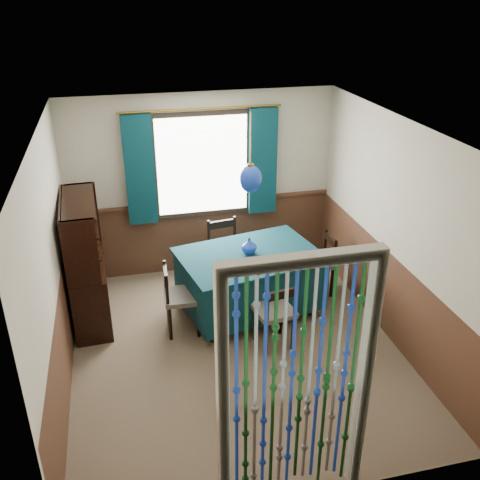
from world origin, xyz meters
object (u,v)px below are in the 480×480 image
object	(u,v)px
vase_table	(249,246)
chair_near	(275,312)
vase_sideboard	(90,244)
pendant_lamp	(251,178)
chair_left	(179,297)
sideboard	(88,279)
chair_right	(319,262)
bowl_shelf	(87,248)
chair_far	(226,252)
dining_table	(250,279)

from	to	relation	value
vase_table	chair_near	bearing A→B (deg)	-82.98
vase_sideboard	pendant_lamp	bearing A→B (deg)	-16.84
chair_left	sideboard	size ratio (longest dim) A/B	0.55
chair_right	chair_near	bearing A→B (deg)	138.04
bowl_shelf	chair_left	bearing A→B (deg)	-14.09
sideboard	vase_table	size ratio (longest dim) A/B	8.67
chair_far	chair_left	world-z (taller)	chair_far
chair_left	pendant_lamp	size ratio (longest dim) A/B	0.94
dining_table	chair_left	size ratio (longest dim) A/B	2.15
chair_right	bowl_shelf	size ratio (longest dim) A/B	3.93
vase_sideboard	bowl_shelf	bearing A→B (deg)	-90.00
sideboard	vase_table	distance (m)	1.97
chair_near	pendant_lamp	distance (m)	1.52
chair_near	vase_sideboard	size ratio (longest dim) A/B	4.36
chair_left	sideboard	bearing A→B (deg)	-113.75
sideboard	chair_near	bearing A→B (deg)	-30.34
dining_table	chair_far	size ratio (longest dim) A/B	2.03
chair_near	chair_far	distance (m)	1.51
chair_near	chair_left	world-z (taller)	chair_left
bowl_shelf	vase_table	bearing A→B (deg)	0.29
vase_sideboard	sideboard	bearing A→B (deg)	-102.62
chair_far	vase_table	bearing A→B (deg)	93.42
chair_right	vase_sideboard	bearing A→B (deg)	83.52
dining_table	chair_far	world-z (taller)	chair_far
pendant_lamp	bowl_shelf	bearing A→B (deg)	179.17
pendant_lamp	chair_left	bearing A→B (deg)	-166.44
chair_near	sideboard	bearing A→B (deg)	143.26
chair_far	pendant_lamp	bearing A→B (deg)	92.92
chair_near	sideboard	xyz separation A→B (m)	(-2.02, 1.06, 0.11)
dining_table	chair_left	distance (m)	0.92
chair_near	vase_sideboard	world-z (taller)	vase_sideboard
vase_sideboard	chair_near	bearing A→B (deg)	-34.16
dining_table	chair_near	bearing A→B (deg)	-93.95
chair_near	sideboard	size ratio (longest dim) A/B	0.54
chair_right	chair_far	bearing A→B (deg)	66.65
dining_table	vase_sideboard	size ratio (longest dim) A/B	9.66
chair_left	vase_sideboard	size ratio (longest dim) A/B	4.48
bowl_shelf	pendant_lamp	bearing A→B (deg)	-0.83
sideboard	chair_right	bearing A→B (deg)	-3.85
dining_table	chair_far	xyz separation A→B (m)	(-0.14, 0.73, 0.02)
chair_right	dining_table	bearing A→B (deg)	103.18
chair_far	bowl_shelf	bearing A→B (deg)	14.09
sideboard	vase_sideboard	distance (m)	0.42
sideboard	bowl_shelf	bearing A→B (deg)	-80.09
chair_left	chair_near	bearing A→B (deg)	63.75
chair_near	vase_table	bearing A→B (deg)	88.05
chair_right	sideboard	distance (m)	2.92
vase_table	vase_sideboard	bearing A→B (deg)	164.19
chair_far	chair_right	world-z (taller)	chair_far
chair_near	chair_left	size ratio (longest dim) A/B	0.97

